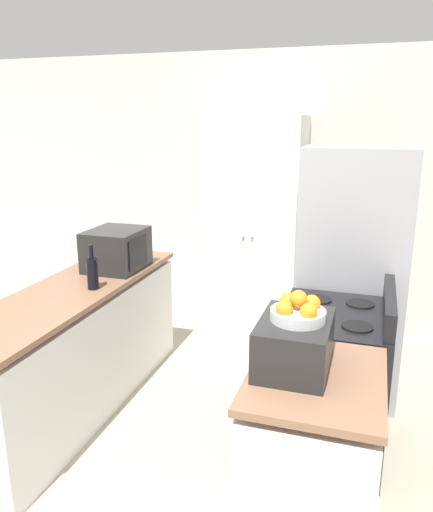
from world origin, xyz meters
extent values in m
cube|color=silver|center=(0.00, 3.13, 1.30)|extent=(7.00, 0.06, 2.60)
cube|color=silver|center=(-0.86, 1.17, 0.41)|extent=(0.58, 2.10, 0.82)
cube|color=#896047|center=(-0.86, 1.17, 0.87)|extent=(0.60, 2.14, 0.04)
cube|color=silver|center=(0.86, 0.48, 0.41)|extent=(0.58, 0.75, 0.82)
cube|color=#896047|center=(0.86, 0.48, 0.87)|extent=(0.60, 0.76, 0.04)
cube|color=white|center=(0.02, 2.80, 1.01)|extent=(0.84, 0.55, 2.03)
sphere|color=#B2B2B7|center=(-0.02, 2.52, 1.01)|extent=(0.03, 0.03, 0.03)
sphere|color=#B2B2B7|center=(0.06, 2.52, 1.01)|extent=(0.03, 0.03, 0.03)
cube|color=black|center=(0.88, 1.27, 0.45)|extent=(0.64, 0.76, 0.89)
cube|color=black|center=(0.56, 1.27, 0.33)|extent=(0.02, 0.67, 0.49)
cube|color=black|center=(1.17, 1.27, 0.97)|extent=(0.06, 0.72, 0.16)
cylinder|color=black|center=(0.76, 1.08, 0.90)|extent=(0.17, 0.17, 0.01)
cylinder|color=black|center=(0.76, 1.45, 0.90)|extent=(0.17, 0.17, 0.01)
cylinder|color=black|center=(1.01, 1.08, 0.90)|extent=(0.17, 0.17, 0.01)
cylinder|color=black|center=(1.01, 1.45, 0.90)|extent=(0.17, 0.17, 0.01)
cube|color=#A3A3A8|center=(0.93, 2.04, 0.91)|extent=(0.74, 0.70, 1.82)
cylinder|color=gray|center=(0.55, 1.84, 1.00)|extent=(0.02, 0.02, 1.00)
cube|color=black|center=(-0.79, 1.67, 1.04)|extent=(0.38, 0.45, 0.30)
cube|color=black|center=(-0.59, 1.64, 1.04)|extent=(0.01, 0.28, 0.22)
cylinder|color=black|center=(-0.71, 1.21, 0.99)|extent=(0.08, 0.08, 0.21)
cylinder|color=black|center=(-0.71, 1.21, 1.15)|extent=(0.03, 0.03, 0.10)
cube|color=black|center=(0.75, 0.53, 1.01)|extent=(0.32, 0.45, 0.23)
cube|color=black|center=(0.59, 0.53, 1.01)|extent=(0.01, 0.31, 0.14)
cylinder|color=silver|center=(0.76, 0.53, 1.15)|extent=(0.25, 0.25, 0.05)
sphere|color=orange|center=(0.81, 0.58, 1.19)|extent=(0.08, 0.08, 0.08)
sphere|color=orange|center=(0.71, 0.58, 1.19)|extent=(0.08, 0.08, 0.08)
sphere|color=orange|center=(0.71, 0.48, 1.19)|extent=(0.08, 0.08, 0.08)
sphere|color=orange|center=(0.81, 0.48, 1.19)|extent=(0.08, 0.08, 0.08)
sphere|color=orange|center=(0.76, 0.53, 1.23)|extent=(0.08, 0.08, 0.08)
camera|label=1|loc=(1.05, -1.56, 2.00)|focal=35.00mm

